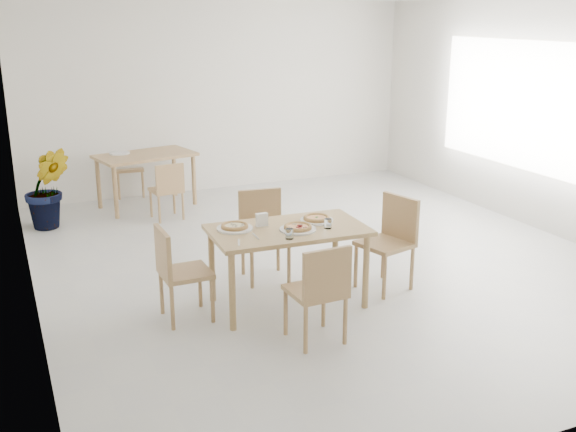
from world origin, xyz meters
name	(u,v)px	position (x,y,z in m)	size (l,w,h in m)	color
room	(526,106)	(2.98, 0.30, 1.50)	(7.28, 7.00, 7.00)	beige
main_table	(288,237)	(-0.83, -0.94, 0.66)	(1.45, 0.86, 0.75)	tan
chair_south	(320,287)	(-0.91, -1.77, 0.50)	(0.44, 0.44, 0.86)	tan
chair_north	(263,228)	(-0.78, -0.20, 0.52)	(0.49, 0.49, 0.90)	tan
chair_west	(176,267)	(-1.86, -0.86, 0.50)	(0.43, 0.43, 0.85)	tan
chair_east	(391,236)	(0.27, -0.95, 0.53)	(0.55, 0.55, 0.91)	tan
plate_margherita	(317,220)	(-0.50, -0.86, 0.76)	(0.31, 0.31, 0.02)	white
plate_mushroom	(235,228)	(-1.28, -0.78, 0.76)	(0.33, 0.33, 0.02)	white
plate_pepperoni	(298,229)	(-0.77, -1.04, 0.76)	(0.33, 0.33, 0.02)	white
pizza_margherita	(317,218)	(-0.50, -0.86, 0.78)	(0.31, 0.31, 0.03)	tan
pizza_mushroom	(235,226)	(-1.28, -0.78, 0.78)	(0.28, 0.28, 0.03)	tan
pizza_pepperoni	(298,227)	(-0.77, -1.04, 0.78)	(0.26, 0.26, 0.03)	tan
tumbler_a	(289,234)	(-0.94, -1.23, 0.80)	(0.07, 0.07, 0.09)	white
tumbler_b	(328,224)	(-0.50, -1.09, 0.79)	(0.07, 0.07, 0.09)	white
napkin_holder	(262,221)	(-1.04, -0.82, 0.81)	(0.12, 0.06, 0.13)	silver
fork_a	(239,243)	(-1.38, -1.15, 0.75)	(0.01, 0.17, 0.01)	silver
fork_b	(256,236)	(-1.19, -1.05, 0.75)	(0.02, 0.19, 0.01)	silver
second_table	(145,161)	(-1.31, 2.90, 0.65)	(1.43, 1.01, 0.75)	tan
chair_back_s	(168,187)	(-1.19, 2.14, 0.44)	(0.42, 0.42, 0.77)	tan
chair_back_n	(128,164)	(-1.42, 3.65, 0.47)	(0.45, 0.45, 0.82)	tan
plate_empty	(120,153)	(-1.63, 3.06, 0.76)	(0.28, 0.28, 0.02)	white
potted_plant	(48,188)	(-2.65, 2.41, 0.52)	(0.57, 0.46, 1.03)	#245F1C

